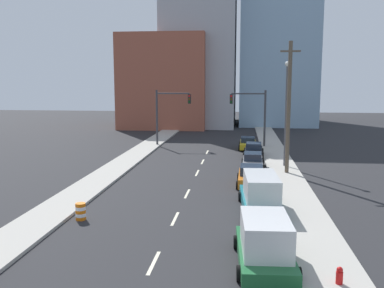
% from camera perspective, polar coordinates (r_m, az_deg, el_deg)
% --- Properties ---
extents(sidewalk_left, '(2.68, 94.16, 0.18)m').
position_cam_1_polar(sidewalk_left, '(57.48, -4.35, 0.79)').
color(sidewalk_left, '#ADA89E').
rests_on(sidewalk_left, ground).
extents(sidewalk_right, '(2.68, 94.16, 0.18)m').
position_cam_1_polar(sidewalk_right, '(56.57, 10.19, 0.56)').
color(sidewalk_right, '#ADA89E').
rests_on(sidewalk_right, ground).
extents(lane_stripe_at_8m, '(0.16, 2.40, 0.01)m').
position_cam_1_polar(lane_stripe_at_8m, '(18.86, -5.13, -15.49)').
color(lane_stripe_at_8m, beige).
rests_on(lane_stripe_at_8m, ground).
extents(lane_stripe_at_14m, '(0.16, 2.40, 0.01)m').
position_cam_1_polar(lane_stripe_at_14m, '(24.31, -2.27, -9.91)').
color(lane_stripe_at_14m, beige).
rests_on(lane_stripe_at_14m, ground).
extents(lane_stripe_at_19m, '(0.16, 2.40, 0.01)m').
position_cam_1_polar(lane_stripe_at_19m, '(29.46, -0.65, -6.63)').
color(lane_stripe_at_19m, beige).
rests_on(lane_stripe_at_19m, ground).
extents(lane_stripe_at_26m, '(0.16, 2.40, 0.01)m').
position_cam_1_polar(lane_stripe_at_26m, '(35.99, 0.70, -3.87)').
color(lane_stripe_at_26m, beige).
rests_on(lane_stripe_at_26m, ground).
extents(lane_stripe_at_31m, '(0.16, 2.40, 0.01)m').
position_cam_1_polar(lane_stripe_at_31m, '(40.96, 1.43, -2.37)').
color(lane_stripe_at_31m, beige).
rests_on(lane_stripe_at_31m, ground).
extents(lane_stripe_at_37m, '(0.16, 2.40, 0.01)m').
position_cam_1_polar(lane_stripe_at_37m, '(46.47, 2.05, -1.09)').
color(lane_stripe_at_37m, beige).
rests_on(lane_stripe_at_37m, ground).
extents(building_brick_left, '(14.00, 16.00, 15.14)m').
position_cam_1_polar(building_brick_left, '(74.16, -3.29, 8.29)').
color(building_brick_left, '#9E513D').
rests_on(building_brick_left, ground).
extents(building_office_center, '(12.00, 20.00, 30.47)m').
position_cam_1_polar(building_office_center, '(77.78, 1.29, 13.95)').
color(building_office_center, '#A8A8AD').
rests_on(building_office_center, ground).
extents(building_glass_right, '(13.00, 20.00, 32.13)m').
position_cam_1_polar(building_glass_right, '(81.75, 11.19, 14.11)').
color(building_glass_right, '#8CADC6').
rests_on(building_glass_right, ground).
extents(traffic_signal_left, '(4.18, 0.35, 6.63)m').
position_cam_1_polar(traffic_signal_left, '(50.66, -3.46, 4.53)').
color(traffic_signal_left, '#38383D').
rests_on(traffic_signal_left, ground).
extents(traffic_signal_right, '(4.18, 0.35, 6.63)m').
position_cam_1_polar(traffic_signal_right, '(49.92, 8.42, 4.40)').
color(traffic_signal_right, '#38383D').
rests_on(traffic_signal_right, ground).
extents(utility_pole_right_mid, '(1.60, 0.32, 10.80)m').
position_cam_1_polar(utility_pole_right_mid, '(35.50, 12.77, 4.76)').
color(utility_pole_right_mid, brown).
rests_on(utility_pole_right_mid, ground).
extents(traffic_barrel, '(0.56, 0.56, 0.95)m').
position_cam_1_polar(traffic_barrel, '(24.75, -14.63, -8.70)').
color(traffic_barrel, orange).
rests_on(traffic_barrel, ground).
extents(street_lamp, '(0.44, 0.44, 9.33)m').
position_cam_1_polar(street_lamp, '(38.37, 12.45, 4.76)').
color(street_lamp, '#4C4C51').
rests_on(street_lamp, ground).
extents(fire_hydrant, '(0.26, 0.26, 0.84)m').
position_cam_1_polar(fire_hydrant, '(17.45, 19.05, -16.49)').
color(fire_hydrant, red).
rests_on(fire_hydrant, ground).
extents(box_truck_green, '(2.65, 5.33, 2.11)m').
position_cam_1_polar(box_truck_green, '(18.42, 9.70, -12.85)').
color(box_truck_green, '#1E6033').
rests_on(box_truck_green, ground).
extents(box_truck_teal, '(2.65, 6.50, 2.23)m').
position_cam_1_polar(box_truck_teal, '(25.63, 9.15, -6.62)').
color(box_truck_teal, '#196B75').
rests_on(box_truck_teal, ground).
extents(sedan_orange, '(2.22, 4.46, 1.47)m').
position_cam_1_polar(sedan_orange, '(31.97, 7.92, -4.29)').
color(sedan_orange, orange).
rests_on(sedan_orange, ground).
extents(sedan_gray, '(2.09, 4.61, 1.43)m').
position_cam_1_polar(sedan_gray, '(37.92, 8.10, -2.32)').
color(sedan_gray, slate).
rests_on(sedan_gray, ground).
extents(sedan_black, '(2.14, 4.53, 1.46)m').
position_cam_1_polar(sedan_black, '(43.82, 8.22, -0.86)').
color(sedan_black, black).
rests_on(sedan_black, ground).
extents(sedan_yellow, '(2.09, 4.61, 1.35)m').
position_cam_1_polar(sedan_yellow, '(49.08, 7.45, 0.08)').
color(sedan_yellow, gold).
rests_on(sedan_yellow, ground).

